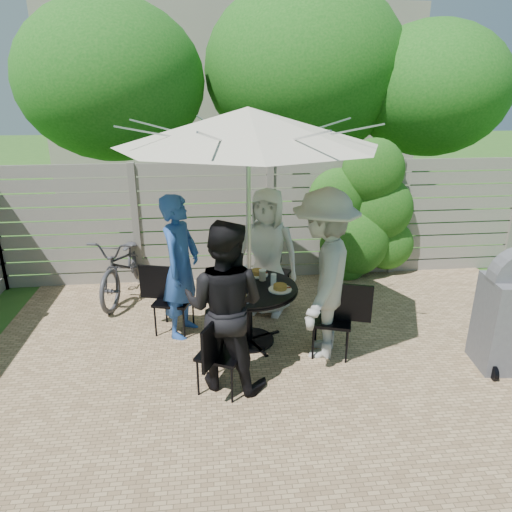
{
  "coord_description": "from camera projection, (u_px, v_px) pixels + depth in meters",
  "views": [
    {
      "loc": [
        -0.95,
        -3.67,
        2.79
      ],
      "look_at": [
        -0.4,
        1.24,
        1.01
      ],
      "focal_mm": 32.0,
      "sensor_mm": 36.0,
      "label": 1
    }
  ],
  "objects": [
    {
      "name": "backyard_envelope",
      "position": [
        239.0,
        99.0,
        13.23
      ],
      "size": [
        60.0,
        60.0,
        5.0
      ],
      "color": "#2E591C",
      "rests_on": "ground"
    },
    {
      "name": "patio_table",
      "position": [
        249.0,
        304.0,
        5.23
      ],
      "size": [
        1.42,
        1.42,
        0.72
      ],
      "rotation": [
        0.0,
        0.0,
        -0.38
      ],
      "color": "black",
      "rests_on": "ground"
    },
    {
      "name": "umbrella",
      "position": [
        248.0,
        127.0,
        4.57
      ],
      "size": [
        3.56,
        3.56,
        2.66
      ],
      "rotation": [
        0.0,
        0.0,
        -0.38
      ],
      "color": "silver",
      "rests_on": "ground"
    },
    {
      "name": "chair_back",
      "position": [
        269.0,
        287.0,
        6.18
      ],
      "size": [
        0.65,
        0.76,
        1.0
      ],
      "rotation": [
        0.0,
        0.0,
        4.23
      ],
      "color": "black",
      "rests_on": "ground"
    },
    {
      "name": "person_back",
      "position": [
        267.0,
        253.0,
        5.87
      ],
      "size": [
        0.96,
        0.8,
        1.68
      ],
      "primitive_type": "imported",
      "rotation": [
        0.0,
        0.0,
        5.9
      ],
      "color": "silver",
      "rests_on": "ground"
    },
    {
      "name": "chair_left",
      "position": [
        173.0,
        313.0,
        5.56
      ],
      "size": [
        0.65,
        0.51,
        0.86
      ],
      "rotation": [
        0.0,
        0.0,
        6.0
      ],
      "color": "black",
      "rests_on": "ground"
    },
    {
      "name": "person_left",
      "position": [
        181.0,
        267.0,
        5.32
      ],
      "size": [
        0.62,
        0.74,
        1.73
      ],
      "primitive_type": "imported",
      "rotation": [
        0.0,
        0.0,
        7.47
      ],
      "color": "#244B9D",
      "rests_on": "ground"
    },
    {
      "name": "chair_front",
      "position": [
        221.0,
        368.0,
        4.44
      ],
      "size": [
        0.54,
        0.65,
        0.85
      ],
      "rotation": [
        0.0,
        0.0,
        1.12
      ],
      "color": "black",
      "rests_on": "ground"
    },
    {
      "name": "person_front",
      "position": [
        225.0,
        307.0,
        4.36
      ],
      "size": [
        1.02,
        0.91,
        1.72
      ],
      "primitive_type": "imported",
      "rotation": [
        0.0,
        0.0,
        2.76
      ],
      "color": "black",
      "rests_on": "ground"
    },
    {
      "name": "chair_right",
      "position": [
        332.0,
        333.0,
        5.07
      ],
      "size": [
        0.67,
        0.53,
        0.87
      ],
      "rotation": [
        0.0,
        0.0,
        2.82
      ],
      "color": "black",
      "rests_on": "ground"
    },
    {
      "name": "person_right",
      "position": [
        323.0,
        275.0,
        4.87
      ],
      "size": [
        1.1,
        1.39,
        1.89
      ],
      "primitive_type": "imported",
      "rotation": [
        0.0,
        0.0,
        4.33
      ],
      "color": "#A1A19D",
      "rests_on": "ground"
    },
    {
      "name": "plate_back",
      "position": [
        257.0,
        273.0,
        5.48
      ],
      "size": [
        0.26,
        0.26,
        0.06
      ],
      "color": "white",
      "rests_on": "patio_table"
    },
    {
      "name": "plate_left",
      "position": [
        219.0,
        281.0,
        5.24
      ],
      "size": [
        0.26,
        0.26,
        0.06
      ],
      "color": "white",
      "rests_on": "patio_table"
    },
    {
      "name": "plate_front",
      "position": [
        239.0,
        298.0,
        4.82
      ],
      "size": [
        0.26,
        0.26,
        0.06
      ],
      "color": "white",
      "rests_on": "patio_table"
    },
    {
      "name": "plate_right",
      "position": [
        280.0,
        288.0,
        5.06
      ],
      "size": [
        0.26,
        0.26,
        0.06
      ],
      "color": "white",
      "rests_on": "patio_table"
    },
    {
      "name": "glass_back",
      "position": [
        247.0,
        272.0,
        5.4
      ],
      "size": [
        0.07,
        0.07,
        0.14
      ],
      "primitive_type": "cylinder",
      "color": "silver",
      "rests_on": "patio_table"
    },
    {
      "name": "glass_left",
      "position": [
        224.0,
        282.0,
        5.11
      ],
      "size": [
        0.07,
        0.07,
        0.14
      ],
      "primitive_type": "cylinder",
      "color": "silver",
      "rests_on": "patio_table"
    },
    {
      "name": "glass_front",
      "position": [
        252.0,
        291.0,
        4.87
      ],
      "size": [
        0.07,
        0.07,
        0.14
      ],
      "primitive_type": "cylinder",
      "color": "silver",
      "rests_on": "patio_table"
    },
    {
      "name": "glass_right",
      "position": [
        273.0,
        280.0,
        5.17
      ],
      "size": [
        0.07,
        0.07,
        0.14
      ],
      "primitive_type": "cylinder",
      "color": "silver",
      "rests_on": "patio_table"
    },
    {
      "name": "syrup_jug",
      "position": [
        245.0,
        278.0,
        5.19
      ],
      "size": [
        0.09,
        0.09,
        0.16
      ],
      "primitive_type": "cylinder",
      "color": "#59280C",
      "rests_on": "patio_table"
    },
    {
      "name": "coffee_cup",
      "position": [
        262.0,
        275.0,
        5.31
      ],
      "size": [
        0.08,
        0.08,
        0.12
      ],
      "primitive_type": "cylinder",
      "color": "#C6B293",
      "rests_on": "patio_table"
    },
    {
      "name": "bicycle",
      "position": [
        126.0,
        264.0,
        6.53
      ],
      "size": [
        0.96,
        1.87,
        0.94
      ],
      "primitive_type": "imported",
      "rotation": [
        0.0,
        0.0,
        -0.2
      ],
      "color": "#333338",
      "rests_on": "ground"
    }
  ]
}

